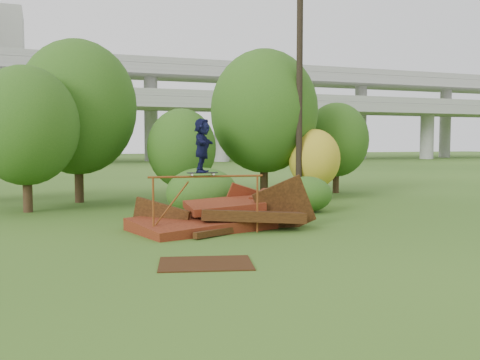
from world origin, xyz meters
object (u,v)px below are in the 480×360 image
object	(u,v)px
scrap_pile	(220,218)
flat_plate	(206,263)
skater	(202,145)
utility_pole	(299,89)

from	to	relation	value
scrap_pile	flat_plate	bearing A→B (deg)	-112.05
skater	flat_plate	distance (m)	4.61
utility_pole	scrap_pile	bearing A→B (deg)	-134.23
flat_plate	utility_pole	world-z (taller)	utility_pole
scrap_pile	skater	distance (m)	2.59
utility_pole	flat_plate	bearing A→B (deg)	-125.90
scrap_pile	utility_pole	distance (m)	9.40
skater	utility_pole	size ratio (longest dim) A/B	0.16
utility_pole	skater	bearing A→B (deg)	-134.10
scrap_pile	flat_plate	xyz separation A→B (m)	(-1.84, -4.55, -0.32)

